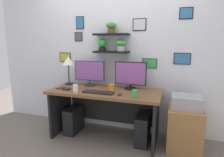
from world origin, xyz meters
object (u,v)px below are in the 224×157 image
object	(u,v)px
keyboard	(98,92)
pen_cup	(135,94)
drawer_cabinet	(184,128)
computer_tower_right	(143,129)
cell_phone	(61,88)
scissors_tray	(66,89)
monitor_left	(89,72)
computer_tower_left	(74,120)
printer	(186,102)
desk	(106,103)
computer_mouse	(120,94)
water_cup	(76,89)
monitor_right	(130,75)
desk_lamp	(68,62)
coffee_mug	(111,87)

from	to	relation	value
keyboard	pen_cup	xyz separation A→B (m)	(0.52, -0.05, 0.04)
drawer_cabinet	computer_tower_right	xyz separation A→B (m)	(-0.56, -0.03, -0.08)
cell_phone	scissors_tray	world-z (taller)	scissors_tray
monitor_left	cell_phone	bearing A→B (deg)	-137.38
keyboard	drawer_cabinet	bearing A→B (deg)	10.17
computer_tower_left	computer_tower_right	distance (m)	1.13
scissors_tray	pen_cup	bearing A→B (deg)	-3.67
printer	desk	bearing A→B (deg)	179.92
computer_mouse	printer	world-z (taller)	computer_mouse
computer_mouse	pen_cup	distance (m)	0.21
monitor_left	pen_cup	world-z (taller)	monitor_left
cell_phone	water_cup	xyz separation A→B (m)	(0.32, -0.13, 0.05)
monitor_right	scissors_tray	world-z (taller)	monitor_right
computer_mouse	scissors_tray	xyz separation A→B (m)	(-0.84, 0.03, -0.00)
desk_lamp	printer	distance (m)	1.90
coffee_mug	pen_cup	world-z (taller)	pen_cup
coffee_mug	printer	bearing A→B (deg)	0.24
computer_mouse	water_cup	distance (m)	0.64
monitor_right	computer_mouse	size ratio (longest dim) A/B	5.30
computer_tower_left	computer_tower_right	world-z (taller)	computer_tower_right
monitor_left	desk_lamp	bearing A→B (deg)	-176.52
desk_lamp	drawer_cabinet	size ratio (longest dim) A/B	0.79
monitor_right	desk_lamp	world-z (taller)	desk_lamp
printer	water_cup	bearing A→B (deg)	-169.35
cell_phone	water_cup	world-z (taller)	water_cup
scissors_tray	computer_tower_left	distance (m)	0.58
desk	water_cup	size ratio (longest dim) A/B	14.90
computer_mouse	water_cup	size ratio (longest dim) A/B	0.82
monitor_right	computer_tower_right	distance (m)	0.81
keyboard	printer	distance (m)	1.19
computer_tower_left	printer	bearing A→B (deg)	0.78
cell_phone	computer_tower_right	distance (m)	1.37
coffee_mug	drawer_cabinet	world-z (taller)	coffee_mug
pen_cup	printer	xyz separation A→B (m)	(0.65, 0.26, -0.13)
keyboard	water_cup	xyz separation A→B (m)	(-0.32, -0.07, 0.05)
printer	monitor_right	bearing A→B (deg)	168.43
desk_lamp	computer_tower_right	bearing A→B (deg)	-7.63
computer_tower_right	computer_mouse	bearing A→B (deg)	-146.29
pen_cup	monitor_left	bearing A→B (deg)	152.82
monitor_right	printer	distance (m)	0.87
desk_lamp	pen_cup	world-z (taller)	desk_lamp
desk	drawer_cabinet	bearing A→B (deg)	-0.08
monitor_left	scissors_tray	size ratio (longest dim) A/B	4.25
water_cup	computer_tower_left	xyz separation A→B (m)	(-0.20, 0.26, -0.60)
pen_cup	scissors_tray	size ratio (longest dim) A/B	0.83
keyboard	computer_mouse	xyz separation A→B (m)	(0.31, -0.02, 0.01)
water_cup	coffee_mug	bearing A→B (deg)	32.06
computer_tower_left	water_cup	bearing A→B (deg)	-52.61
keyboard	cell_phone	size ratio (longest dim) A/B	3.14
monitor_left	printer	size ratio (longest dim) A/B	1.34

